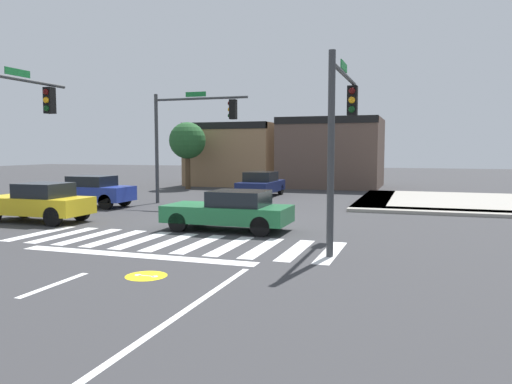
% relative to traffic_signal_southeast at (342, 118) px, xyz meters
% --- Properties ---
extents(ground_plane, '(120.00, 120.00, 0.00)m').
position_rel_traffic_signal_southeast_xyz_m(ground_plane, '(-4.90, 3.24, -3.69)').
color(ground_plane, '#353538').
extents(crosswalk_near, '(10.14, 3.05, 0.01)m').
position_rel_traffic_signal_southeast_xyz_m(crosswalk_near, '(-4.90, -1.26, -3.69)').
color(crosswalk_near, silver).
rests_on(crosswalk_near, ground_plane).
extents(bike_detector_marking, '(0.92, 0.92, 0.01)m').
position_rel_traffic_signal_southeast_xyz_m(bike_detector_marking, '(-3.48, -5.04, -3.69)').
color(bike_detector_marking, yellow).
rests_on(bike_detector_marking, ground_plane).
extents(curb_corner_northeast, '(10.00, 10.60, 0.15)m').
position_rel_traffic_signal_southeast_xyz_m(curb_corner_northeast, '(3.59, 12.66, -3.62)').
color(curb_corner_northeast, '#9E998E').
rests_on(curb_corner_northeast, ground_plane).
extents(storefront_row, '(14.36, 6.66, 5.04)m').
position_rel_traffic_signal_southeast_xyz_m(storefront_row, '(-7.62, 22.51, -1.22)').
color(storefront_row, '#93704C').
rests_on(storefront_row, ground_plane).
extents(traffic_signal_southeast, '(0.32, 4.51, 5.29)m').
position_rel_traffic_signal_southeast_xyz_m(traffic_signal_southeast, '(0.00, 0.00, 0.00)').
color(traffic_signal_southeast, '#383A3D').
rests_on(traffic_signal_southeast, ground_plane).
extents(traffic_signal_northwest, '(5.07, 0.32, 5.63)m').
position_rel_traffic_signal_southeast_xyz_m(traffic_signal_northwest, '(-8.88, 8.31, 0.25)').
color(traffic_signal_northwest, '#383A3D').
rests_on(traffic_signal_northwest, ground_plane).
extents(traffic_signal_southwest, '(0.32, 4.23, 5.69)m').
position_rel_traffic_signal_southeast_xyz_m(traffic_signal_southwest, '(-10.75, -1.27, 0.14)').
color(traffic_signal_southwest, '#383A3D').
rests_on(traffic_signal_southwest, ground_plane).
extents(car_green, '(4.29, 1.88, 1.38)m').
position_rel_traffic_signal_southeast_xyz_m(car_green, '(-3.97, 1.29, -2.99)').
color(car_green, '#1E6638').
rests_on(car_green, ground_plane).
extents(car_navy, '(1.85, 4.12, 1.46)m').
position_rel_traffic_signal_southeast_xyz_m(car_navy, '(-6.76, 13.46, -2.96)').
color(car_navy, '#141E4C').
rests_on(car_navy, ground_plane).
extents(car_blue, '(4.12, 1.73, 1.50)m').
position_rel_traffic_signal_southeast_xyz_m(car_blue, '(-12.98, 5.77, -2.92)').
color(car_blue, '#23389E').
rests_on(car_blue, ground_plane).
extents(car_yellow, '(4.10, 1.79, 1.50)m').
position_rel_traffic_signal_southeast_xyz_m(car_yellow, '(-11.69, 0.88, -2.94)').
color(car_yellow, gold).
rests_on(car_yellow, ground_plane).
extents(roadside_tree, '(2.57, 2.57, 4.68)m').
position_rel_traffic_signal_southeast_xyz_m(roadside_tree, '(-13.40, 17.24, -0.33)').
color(roadside_tree, '#4C3823').
rests_on(roadside_tree, ground_plane).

